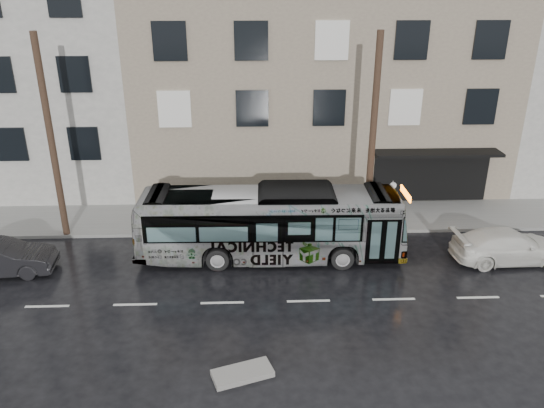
{
  "coord_description": "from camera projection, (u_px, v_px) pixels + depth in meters",
  "views": [
    {
      "loc": [
        1.23,
        -19.18,
        10.98
      ],
      "look_at": [
        2.02,
        2.5,
        1.83
      ],
      "focal_mm": 35.0,
      "sensor_mm": 36.0,
      "label": 1
    }
  ],
  "objects": [
    {
      "name": "sign_post",
      "position": [
        391.0,
        205.0,
        24.66
      ],
      "size": [
        0.06,
        0.06,
        2.4
      ],
      "primitive_type": "cylinder",
      "color": "slate",
      "rests_on": "sidewalk"
    },
    {
      "name": "slush_pile",
      "position": [
        243.0,
        373.0,
        15.93
      ],
      "size": [
        1.96,
        1.34,
        0.18
      ],
      "primitive_type": "cube",
      "rotation": [
        0.0,
        0.0,
        0.33
      ],
      "color": "gray",
      "rests_on": "ground"
    },
    {
      "name": "ground",
      "position": [
        225.0,
        269.0,
        21.89
      ],
      "size": [
        120.0,
        120.0,
        0.0
      ],
      "primitive_type": "plane",
      "color": "black",
      "rests_on": "ground"
    },
    {
      "name": "white_sedan",
      "position": [
        508.0,
        246.0,
        22.32
      ],
      "size": [
        4.84,
        2.18,
        1.38
      ],
      "primitive_type": "imported",
      "rotation": [
        0.0,
        0.0,
        1.63
      ],
      "color": "silver",
      "rests_on": "ground"
    },
    {
      "name": "building_taupe",
      "position": [
        315.0,
        81.0,
        31.61
      ],
      "size": [
        20.0,
        12.0,
        11.0
      ],
      "primitive_type": "cube",
      "color": "gray",
      "rests_on": "ground"
    },
    {
      "name": "sidewalk",
      "position": [
        230.0,
        218.0,
        26.37
      ],
      "size": [
        90.0,
        3.6,
        0.15
      ],
      "primitive_type": "cube",
      "color": "gray",
      "rests_on": "ground"
    },
    {
      "name": "utility_pole_front",
      "position": [
        373.0,
        137.0,
        23.34
      ],
      "size": [
        0.3,
        0.3,
        9.0
      ],
      "primitive_type": "cylinder",
      "color": "#3F2C1F",
      "rests_on": "sidewalk"
    },
    {
      "name": "bus",
      "position": [
        270.0,
        224.0,
        22.3
      ],
      "size": [
        11.24,
        2.83,
        3.12
      ],
      "primitive_type": "imported",
      "rotation": [
        0.0,
        0.0,
        1.55
      ],
      "color": "#B2B2B2",
      "rests_on": "ground"
    },
    {
      "name": "utility_pole_rear",
      "position": [
        51.0,
        140.0,
        22.87
      ],
      "size": [
        0.3,
        0.3,
        9.0
      ],
      "primitive_type": "cylinder",
      "color": "#3F2C1F",
      "rests_on": "sidewalk"
    }
  ]
}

